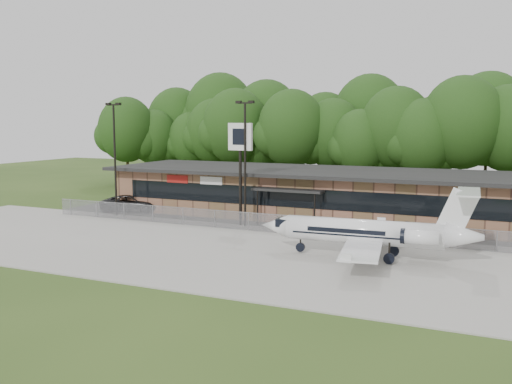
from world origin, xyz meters
The scene contains 11 objects.
ground centered at (0.00, 0.00, 0.00)m, with size 160.00×160.00×0.00m, color #2C4518.
apron centered at (0.00, 8.00, 0.04)m, with size 64.00×18.00×0.08m, color #9E9B93.
parking_lot centered at (0.00, 19.50, 0.03)m, with size 50.00×9.00×0.06m, color #383835.
terminal centered at (0.00, 23.94, 2.18)m, with size 41.00×11.65×4.30m.
fence centered at (0.00, 15.00, 0.78)m, with size 46.00×0.04×1.52m.
treeline centered at (0.00, 42.00, 7.50)m, with size 72.00×12.00×15.00m, color #183711, non-canonical shape.
light_pole_left centered at (-18.00, 16.50, 5.98)m, with size 1.55×0.30×10.23m.
light_pole_mid centered at (-5.00, 16.50, 5.98)m, with size 1.55×0.30×10.23m.
business_jet centered at (6.91, 9.90, 1.68)m, with size 13.94×12.42×4.69m.
suv centered at (-18.27, 19.21, 0.81)m, with size 2.70×5.86×1.63m, color #272729.
pole_sign centered at (-5.58, 16.79, 6.48)m, with size 2.23×0.53×8.47m.
Camera 1 is at (14.83, -24.84, 8.65)m, focal length 40.00 mm.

